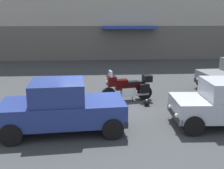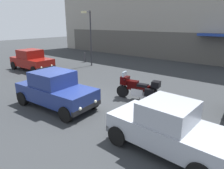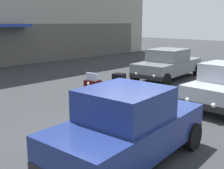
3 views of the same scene
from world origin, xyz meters
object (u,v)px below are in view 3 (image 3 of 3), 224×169
at_px(motorcycle, 106,91).
at_px(car_hatchback_near, 128,127).
at_px(car_sedan_far, 168,64).
at_px(helmet, 135,104).

relative_size(motorcycle, car_hatchback_near, 0.57).
distance_m(motorcycle, car_hatchback_near, 3.92).
relative_size(motorcycle, car_sedan_far, 0.48).
distance_m(motorcycle, helmet, 1.10).
xyz_separation_m(motorcycle, helmet, (0.69, -0.72, -0.48)).
bearing_deg(car_sedan_far, motorcycle, 7.57).
height_order(motorcycle, helmet, motorcycle).
height_order(motorcycle, car_sedan_far, car_sedan_far).
height_order(helmet, car_hatchback_near, car_hatchback_near).
bearing_deg(helmet, motorcycle, 133.85).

